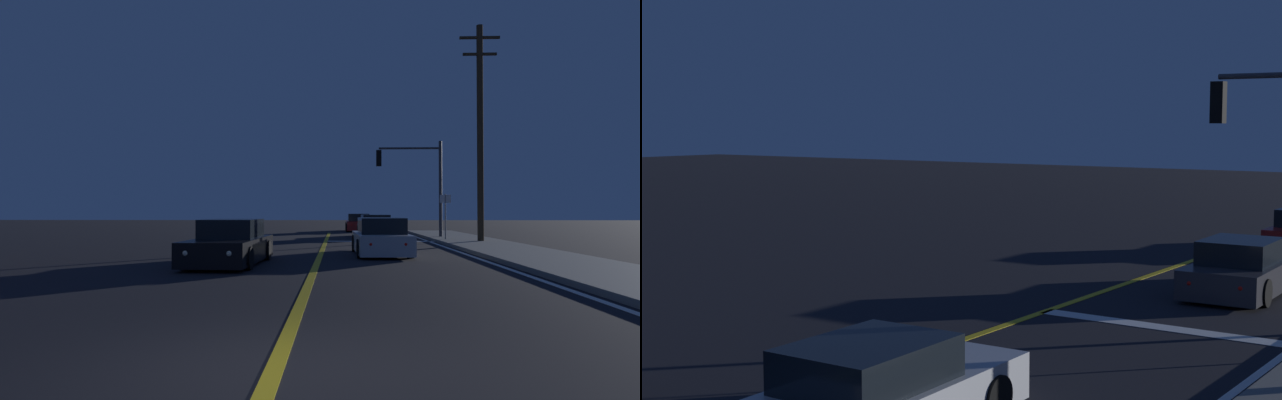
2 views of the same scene
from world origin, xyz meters
TOP-DOWN VIEW (x-y plane):
  - ground_plane at (0.00, 0.00)m, footprint 160.00×160.00m
  - sidewalk_right at (7.15, 11.84)m, footprint 3.20×42.64m
  - lane_line_center at (0.00, 11.84)m, footprint 0.20×40.27m
  - lane_line_edge_right at (5.30, 11.84)m, footprint 0.16×40.27m
  - stop_bar at (2.78, 22.19)m, footprint 5.55×0.50m
  - car_parked_curb_charcoal at (2.85, 26.65)m, footprint 2.05×4.45m
  - car_side_waiting_black at (-2.59, 10.53)m, footprint 2.07×4.79m
  - car_far_approaching_red at (2.17, 35.41)m, footprint 1.94×4.39m
  - car_mid_block_silver at (2.18, 14.03)m, footprint 2.01×4.69m
  - traffic_signal_near_right at (5.03, 24.49)m, footprint 3.66×0.28m
  - utility_pole_right at (7.45, 20.31)m, footprint 1.92×0.30m
  - street_sign_corner at (6.05, 21.69)m, footprint 0.56×0.07m

SIDE VIEW (x-z plane):
  - ground_plane at x=0.00m, z-range 0.00..0.00m
  - lane_line_center at x=0.00m, z-range 0.00..0.01m
  - lane_line_edge_right at x=5.30m, z-range 0.00..0.01m
  - stop_bar at x=2.78m, z-range 0.00..0.01m
  - sidewalk_right at x=7.15m, z-range 0.00..0.15m
  - car_far_approaching_red at x=2.17m, z-range -0.09..1.25m
  - car_parked_curb_charcoal at x=2.85m, z-range -0.09..1.25m
  - car_mid_block_silver at x=2.18m, z-range -0.09..1.25m
  - car_side_waiting_black at x=-2.59m, z-range -0.09..1.25m
  - street_sign_corner at x=6.05m, z-range 0.42..2.86m
  - traffic_signal_near_right at x=5.03m, z-range 0.91..6.39m
  - utility_pole_right at x=7.45m, z-range 0.22..10.74m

